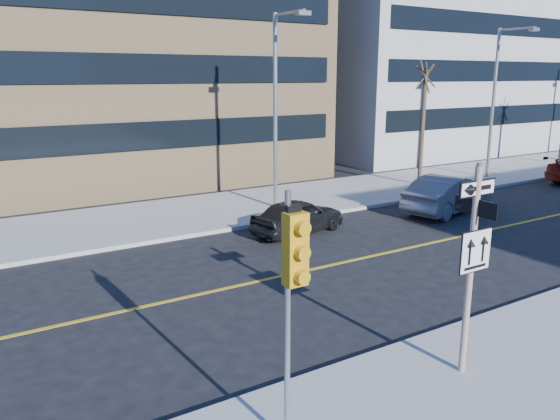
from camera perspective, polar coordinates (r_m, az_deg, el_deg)
ground at (r=13.12m, az=9.84°, el=-12.07°), size 120.00×120.00×0.00m
far_sidewalk at (r=33.70m, az=19.40°, el=3.48°), size 66.00×6.00×0.15m
road_centerline at (r=24.36m, az=24.99°, el=-0.96°), size 40.00×0.14×0.01m
sign_pole at (r=10.62m, az=19.40°, el=-4.81°), size 0.92×0.92×4.06m
traffic_signal at (r=7.72m, az=1.44°, el=-6.32°), size 0.32×0.45×4.00m
parked_car_a at (r=20.13m, az=1.90°, el=-0.63°), size 2.36×4.10×1.31m
parked_car_b at (r=24.29m, az=17.16°, el=1.62°), size 2.74×5.11×1.60m
streetlight_a at (r=22.89m, az=-0.18°, el=11.51°), size 0.55×2.25×8.00m
streetlight_b at (r=32.48m, az=21.80°, el=11.25°), size 0.55×2.25×8.00m
street_tree_west at (r=29.00m, az=14.96°, el=13.08°), size 1.80×1.80×6.35m
building_brick at (r=35.32m, az=-16.09°, el=18.72°), size 18.00×18.00×18.00m
building_grey_mid at (r=45.79m, az=13.06°, el=15.78°), size 20.00×16.00×15.00m
building_grey_far at (r=63.94m, az=25.09°, el=14.68°), size 18.00×18.00×16.00m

